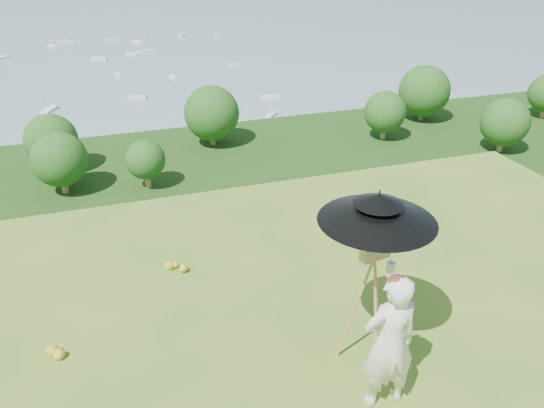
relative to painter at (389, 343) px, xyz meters
name	(u,v)px	position (x,y,z in m)	size (l,w,h in m)	color
forest_slope	(154,354)	(-1.10, 33.54, -29.80)	(140.00, 56.00, 22.00)	#153B10
shoreline_tier	(127,217)	(-1.10, 73.54, -36.80)	(170.00, 28.00, 8.00)	#665E51
bay_water	(93,33)	(-1.10, 238.54, -34.80)	(700.00, 700.00, 0.00)	slate
slope_trees	(136,216)	(-1.10, 33.54, -15.80)	(110.00, 50.00, 6.00)	#214615
harbor_town	(121,180)	(-1.10, 73.54, -30.30)	(110.00, 22.00, 5.00)	silver
moored_boats	(56,79)	(-13.60, 159.54, -34.45)	(140.00, 140.00, 0.70)	silver
painter	(389,343)	(0.00, 0.00, 0.00)	(0.58, 0.38, 1.60)	silver
field_easel	(370,299)	(0.10, 0.60, 0.07)	(0.66, 0.66, 1.73)	#A97047
sun_umbrella	(376,223)	(0.10, 0.63, 1.00)	(1.21, 1.21, 0.75)	black
painter_cap	(398,280)	(0.00, 0.00, 0.75)	(0.19, 0.22, 0.10)	#E27E7C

